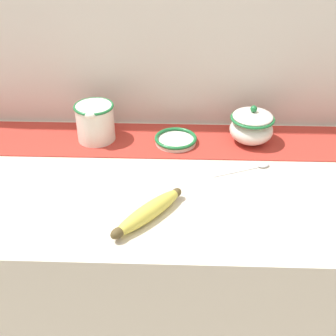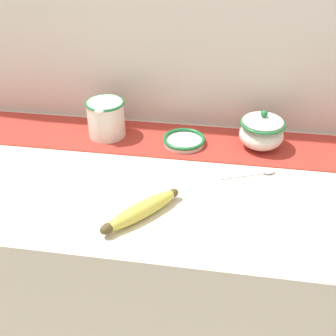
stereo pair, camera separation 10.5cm
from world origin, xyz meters
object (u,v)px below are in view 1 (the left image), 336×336
cream_pitcher (95,121)px  spoon (259,166)px  small_dish (176,140)px  sugar_bowl (252,126)px  banana (148,212)px

cream_pitcher → spoon: bearing=-16.4°
small_dish → sugar_bowl: bearing=3.8°
cream_pitcher → sugar_bowl: (0.46, -0.00, -0.01)m
sugar_bowl → small_dish: (-0.22, -0.01, -0.04)m
cream_pitcher → banana: (0.18, -0.36, -0.04)m
cream_pitcher → small_dish: size_ratio=1.09×
banana → spoon: size_ratio=1.18×
cream_pitcher → sugar_bowl: 0.46m
spoon → cream_pitcher: bearing=141.9°
cream_pitcher → sugar_bowl: bearing=-0.1°
cream_pitcher → banana: 0.41m
cream_pitcher → spoon: size_ratio=0.86×
sugar_bowl → spoon: sugar_bowl is taller
small_dish → spoon: (0.23, -0.12, -0.01)m
small_dish → banana: banana is taller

